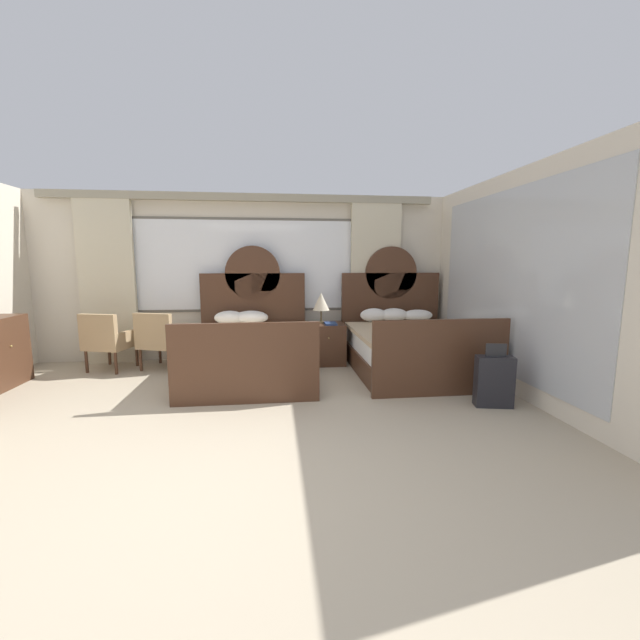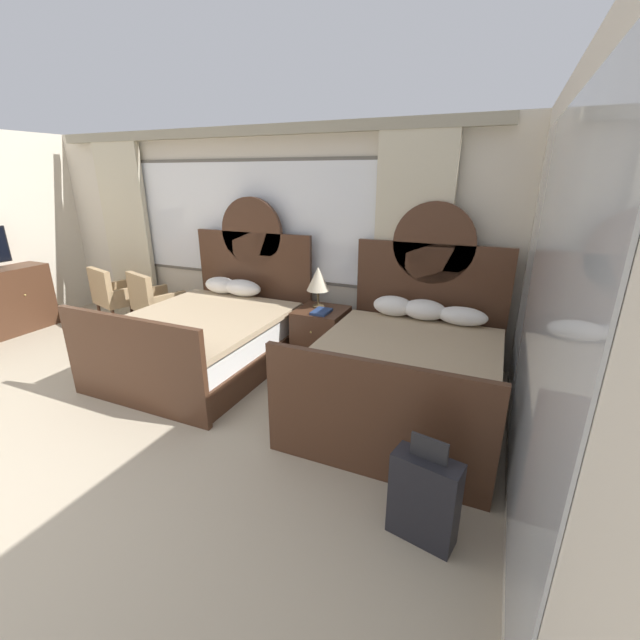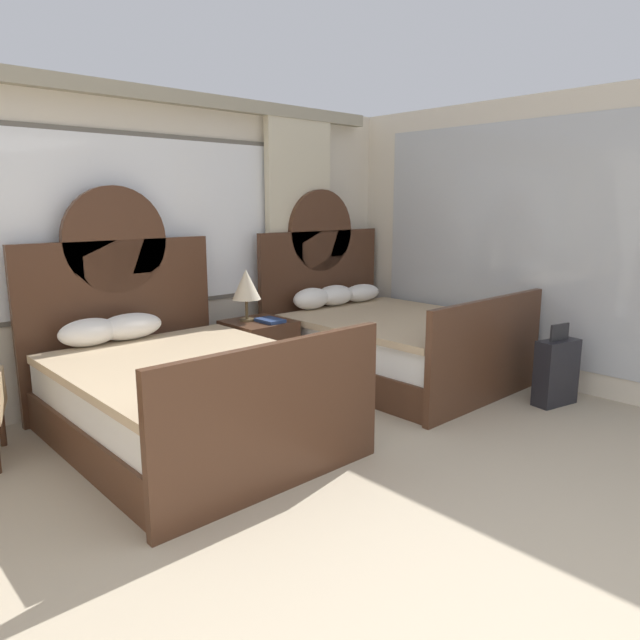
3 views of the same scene
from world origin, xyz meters
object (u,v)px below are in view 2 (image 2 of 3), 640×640
object	(u,v)px
armchair_by_window_centre	(114,294)
suitcase_on_floor	(424,498)
bed_near_window	(209,334)
book_on_nightstand	(321,312)
table_lamp_on_nightstand	(318,279)
bed_near_mirror	(407,369)
armchair_by_window_left	(154,300)
nightstand_between_beds	(321,335)

from	to	relation	value
armchair_by_window_centre	suitcase_on_floor	size ratio (longest dim) A/B	1.22
bed_near_window	book_on_nightstand	bearing A→B (deg)	22.41
suitcase_on_floor	table_lamp_on_nightstand	bearing A→B (deg)	127.24
bed_near_window	bed_near_mirror	bearing A→B (deg)	0.22
bed_near_mirror	book_on_nightstand	bearing A→B (deg)	156.04
armchair_by_window_centre	suitcase_on_floor	xyz separation A→B (m)	(4.87, -2.06, -0.18)
bed_near_window	book_on_nightstand	xyz separation A→B (m)	(1.21, 0.50, 0.28)
book_on_nightstand	armchair_by_window_centre	xyz separation A→B (m)	(-3.32, 0.04, -0.18)
table_lamp_on_nightstand	armchair_by_window_left	world-z (taller)	table_lamp_on_nightstand
nightstand_between_beds	bed_near_mirror	bearing A→B (deg)	-27.56
book_on_nightstand	armchair_by_window_left	distance (m)	2.57
bed_near_mirror	armchair_by_window_left	bearing A→B (deg)	171.75
book_on_nightstand	nightstand_between_beds	bearing A→B (deg)	114.62
bed_near_mirror	armchair_by_window_centre	xyz separation A→B (m)	(-4.42, 0.53, 0.10)
armchair_by_window_left	armchair_by_window_centre	bearing A→B (deg)	-179.95
bed_near_window	armchair_by_window_centre	world-z (taller)	bed_near_window
nightstand_between_beds	bed_near_window	bearing A→B (deg)	-152.18
bed_near_window	table_lamp_on_nightstand	bearing A→B (deg)	32.43
nightstand_between_beds	armchair_by_window_centre	xyz separation A→B (m)	(-3.27, -0.07, 0.15)
bed_near_mirror	armchair_by_window_centre	size ratio (longest dim) A/B	2.49
table_lamp_on_nightstand	nightstand_between_beds	bearing A→B (deg)	-46.49
bed_near_mirror	table_lamp_on_nightstand	size ratio (longest dim) A/B	4.49
bed_near_window	suitcase_on_floor	xyz separation A→B (m)	(2.75, -1.52, -0.08)
armchair_by_window_left	armchair_by_window_centre	world-z (taller)	same
book_on_nightstand	suitcase_on_floor	xyz separation A→B (m)	(1.55, -2.01, -0.36)
table_lamp_on_nightstand	armchair_by_window_centre	distance (m)	3.24
bed_near_window	armchair_by_window_centre	distance (m)	2.18
bed_near_window	suitcase_on_floor	world-z (taller)	bed_near_window
bed_near_mirror	table_lamp_on_nightstand	distance (m)	1.52
table_lamp_on_nightstand	book_on_nightstand	xyz separation A→B (m)	(0.12, -0.19, -0.32)
bed_near_window	bed_near_mirror	distance (m)	2.30
nightstand_between_beds	book_on_nightstand	world-z (taller)	book_on_nightstand
bed_near_window	table_lamp_on_nightstand	world-z (taller)	bed_near_window
bed_near_mirror	suitcase_on_floor	xyz separation A→B (m)	(0.45, -1.53, -0.09)
nightstand_between_beds	suitcase_on_floor	size ratio (longest dim) A/B	0.90
bed_near_mirror	armchair_by_window_centre	world-z (taller)	bed_near_mirror
table_lamp_on_nightstand	book_on_nightstand	size ratio (longest dim) A/B	1.86
book_on_nightstand	armchair_by_window_left	bearing A→B (deg)	179.05
nightstand_between_beds	suitcase_on_floor	distance (m)	2.66
table_lamp_on_nightstand	book_on_nightstand	bearing A→B (deg)	-56.61
bed_near_window	armchair_by_window_left	world-z (taller)	bed_near_window
table_lamp_on_nightstand	suitcase_on_floor	distance (m)	2.85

